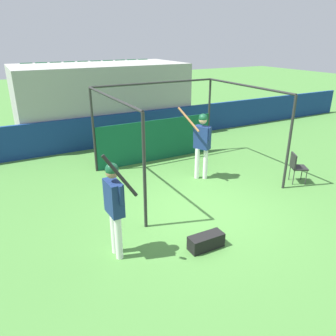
% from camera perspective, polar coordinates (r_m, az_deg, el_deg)
% --- Properties ---
extents(ground_plane, '(60.00, 60.00, 0.00)m').
position_cam_1_polar(ground_plane, '(7.76, 6.31, -7.45)').
color(ground_plane, '#477F38').
extents(outfield_wall, '(24.00, 0.12, 1.16)m').
position_cam_1_polar(outfield_wall, '(12.36, -8.84, 6.63)').
color(outfield_wall, navy).
rests_on(outfield_wall, ground).
extents(bleacher_section, '(6.50, 3.20, 2.84)m').
position_cam_1_polar(bleacher_section, '(13.73, -11.48, 11.55)').
color(bleacher_section, '#9E9E99').
rests_on(bleacher_section, ground).
extents(batting_cage, '(4.12, 3.63, 2.51)m').
position_cam_1_polar(batting_cage, '(10.03, -0.66, 6.37)').
color(batting_cage, '#282828').
rests_on(batting_cage, ground).
extents(player_batter, '(0.73, 0.76, 2.03)m').
position_cam_1_polar(player_batter, '(9.07, 5.90, 4.91)').
color(player_batter, white).
rests_on(player_batter, ground).
extents(player_waiting, '(0.53, 0.76, 2.11)m').
position_cam_1_polar(player_waiting, '(5.79, -9.33, -5.79)').
color(player_waiting, white).
rests_on(player_waiting, ground).
extents(folding_chair, '(0.55, 0.55, 0.84)m').
position_cam_1_polar(folding_chair, '(9.63, 21.43, 0.50)').
color(folding_chair, black).
rests_on(folding_chair, ground).
extents(equipment_bag, '(0.70, 0.28, 0.28)m').
position_cam_1_polar(equipment_bag, '(6.47, 6.64, -12.58)').
color(equipment_bag, black).
rests_on(equipment_bag, ground).
extents(baseball, '(0.07, 0.07, 0.07)m').
position_cam_1_polar(baseball, '(10.25, 5.02, 0.38)').
color(baseball, white).
rests_on(baseball, ground).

